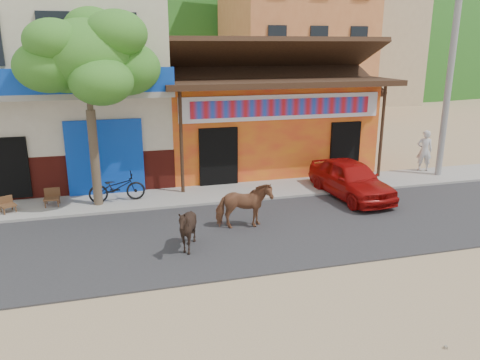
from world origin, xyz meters
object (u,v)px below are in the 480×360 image
at_px(cow_tan, 244,206).
at_px(red_car, 351,179).
at_px(tree, 90,110).
at_px(cafe_chair_left, 51,190).
at_px(scooter, 117,187).
at_px(cafe_chair_right, 7,198).
at_px(utility_pole, 450,70).
at_px(cow_dark, 187,229).
at_px(pedestrian, 424,151).

xyz_separation_m(cow_tan, red_car, (4.23, 1.75, -0.01)).
bearing_deg(tree, cafe_chair_left, 171.18).
relative_size(scooter, cafe_chair_right, 2.01).
distance_m(utility_pole, cow_tan, 9.98).
bearing_deg(cow_dark, utility_pole, 83.96).
relative_size(pedestrian, cafe_chair_left, 1.63).
distance_m(pedestrian, cafe_chair_left, 14.02).
height_order(utility_pole, scooter, utility_pole).
bearing_deg(cow_tan, scooter, 51.53).
bearing_deg(cow_dark, cafe_chair_left, -168.25).
xyz_separation_m(cow_dark, pedestrian, (10.39, 5.00, 0.31)).
height_order(utility_pole, cow_tan, utility_pole).
bearing_deg(red_car, cow_tan, -161.82).
relative_size(cow_dark, scooter, 0.67).
bearing_deg(cow_tan, tree, 57.49).
height_order(cow_tan, red_car, cow_tan).
height_order(cow_dark, scooter, cow_dark).
bearing_deg(cafe_chair_right, red_car, -33.94).
xyz_separation_m(cow_dark, red_car, (6.01, 2.88, 0.04)).
bearing_deg(cow_tan, pedestrian, -61.60).
relative_size(tree, cow_dark, 5.03).
relative_size(red_car, cafe_chair_left, 3.71).
height_order(pedestrian, cafe_chair_left, pedestrian).
distance_m(scooter, cafe_chair_right, 3.24).
height_order(tree, pedestrian, tree).
relative_size(cow_tan, red_car, 0.41).
relative_size(utility_pole, pedestrian, 4.85).
relative_size(utility_pole, red_car, 2.14).
relative_size(cow_tan, cafe_chair_right, 1.75).
bearing_deg(cafe_chair_left, scooter, -1.72).
height_order(cafe_chair_left, cafe_chair_right, cafe_chair_left).
xyz_separation_m(tree, utility_pole, (12.80, 0.20, 1.00)).
relative_size(cow_tan, cafe_chair_left, 1.53).
distance_m(tree, scooter, 2.61).
xyz_separation_m(tree, cafe_chair_right, (-2.63, -0.06, -2.56)).
xyz_separation_m(scooter, pedestrian, (12.00, 0.75, 0.36)).
bearing_deg(red_car, scooter, 165.51).
bearing_deg(pedestrian, cafe_chair_left, 26.90).
bearing_deg(tree, cafe_chair_right, -178.65).
bearing_deg(cow_dark, cafe_chair_right, -158.00).
bearing_deg(cow_dark, scooter, 172.60).
bearing_deg(cafe_chair_left, cow_tan, -30.39).
bearing_deg(scooter, cow_dark, -162.58).
xyz_separation_m(utility_pole, cafe_chair_left, (-14.20, 0.02, -3.50)).
distance_m(cow_dark, red_car, 6.67).
bearing_deg(scooter, pedestrian, -89.75).
xyz_separation_m(red_car, pedestrian, (4.38, 2.12, 0.27)).
bearing_deg(pedestrian, scooter, 27.69).
xyz_separation_m(cow_tan, scooter, (-3.38, 3.12, -0.11)).
bearing_deg(cafe_chair_right, utility_pole, -26.89).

